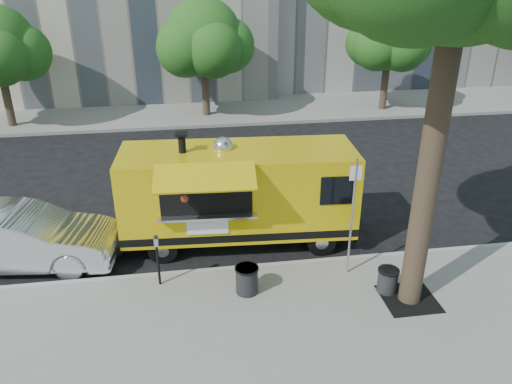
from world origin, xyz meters
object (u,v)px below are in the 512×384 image
Objects in this scene: sedan at (22,238)px; trash_bin_left at (247,279)px; sign_post at (352,211)px; far_tree_c at (390,37)px; trash_bin_right at (388,280)px; food_truck at (237,193)px; parking_meter at (157,254)px; far_tree_b at (203,37)px.

sedan is 7.13× the size of trash_bin_left.
sedan is at bearing 157.67° from trash_bin_left.
sign_post is 4.52× the size of trash_bin_left.
far_tree_c reaches higher than trash_bin_right.
food_truck is at bearing -126.95° from far_tree_c.
sign_post reaches higher than parking_meter.
sign_post is 2.91m from trash_bin_left.
sign_post is at bearing -114.81° from far_tree_c.
food_truck is 4.45m from trash_bin_right.
far_tree_b is 1.16× the size of sedan.
far_tree_b reaches higher than parking_meter.
far_tree_b is 1.06× the size of far_tree_c.
far_tree_c is at bearing 65.19° from sign_post.
trash_bin_right is at bearing -8.30° from trash_bin_left.
food_truck reaches higher than parking_meter.
far_tree_b reaches higher than trash_bin_left.
sign_post is at bearing -37.44° from food_truck.
parking_meter is 3.79m from sedan.
far_tree_b is at bearing -16.49° from sedan.
sedan is at bearing -139.91° from far_tree_c.
parking_meter reaches higher than trash_bin_left.
sign_post reaches higher than trash_bin_right.
trash_bin_left is 1.12× the size of trash_bin_right.
sign_post is at bearing 9.39° from trash_bin_left.
sign_post is 0.63× the size of sedan.
trash_bin_left is at bearing -90.00° from far_tree_b.
far_tree_b is 9.32× the size of trash_bin_right.
far_tree_c reaches higher than sedan.
parking_meter is 0.20× the size of food_truck.
far_tree_b reaches higher than trash_bin_right.
sedan is (-7.97, 1.81, -1.07)m from sign_post.
parking_meter is 2.15m from trash_bin_left.
food_truck is 2.73m from trash_bin_left.
sign_post is 2.25× the size of parking_meter.
far_tree_b is 13.91m from sedan.
sign_post is 3.26m from food_truck.
trash_bin_left is (2.00, -0.62, -0.48)m from parking_meter.
trash_bin_right is at bearing -100.28° from sedan.
far_tree_b is 15.84m from trash_bin_right.
trash_bin_left is at bearing -122.06° from far_tree_c.
food_truck is (2.10, 1.92, 0.51)m from parking_meter.
trash_bin_left is 3.24m from trash_bin_right.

